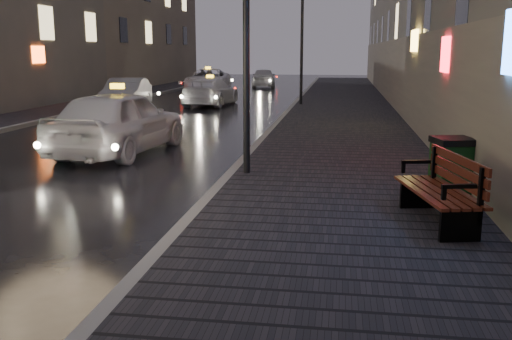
# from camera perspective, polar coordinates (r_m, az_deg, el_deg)

# --- Properties ---
(ground) EXTENTS (120.00, 120.00, 0.00)m
(ground) POSITION_cam_1_polar(r_m,az_deg,el_deg) (7.33, -23.86, -10.69)
(ground) COLOR black
(ground) RESTS_ON ground
(sidewalk) EXTENTS (4.60, 58.00, 0.15)m
(sidewalk) POSITION_cam_1_polar(r_m,az_deg,el_deg) (26.80, 8.75, 6.13)
(sidewalk) COLOR black
(sidewalk) RESTS_ON ground
(curb) EXTENTS (0.20, 58.00, 0.15)m
(curb) POSITION_cam_1_polar(r_m,az_deg,el_deg) (26.90, 3.60, 6.26)
(curb) COLOR slate
(curb) RESTS_ON ground
(sidewalk_far) EXTENTS (2.40, 58.00, 0.15)m
(sidewalk_far) POSITION_cam_1_polar(r_m,az_deg,el_deg) (29.57, -16.63, 6.30)
(sidewalk_far) COLOR black
(sidewalk_far) RESTS_ON ground
(curb_far) EXTENTS (0.20, 58.00, 0.15)m
(curb_far) POSITION_cam_1_polar(r_m,az_deg,el_deg) (29.04, -14.29, 6.34)
(curb_far) COLOR slate
(curb_far) RESTS_ON ground
(building_far_c) EXTENTS (6.00, 22.00, 11.00)m
(building_far_c) POSITION_cam_1_polar(r_m,az_deg,el_deg) (47.98, -13.08, 14.92)
(building_far_c) COLOR #6B6051
(building_far_c) RESTS_ON ground
(lamp_near) EXTENTS (0.36, 0.36, 5.28)m
(lamp_near) POSITION_cam_1_polar(r_m,az_deg,el_deg) (11.86, -0.99, 15.74)
(lamp_near) COLOR black
(lamp_near) RESTS_ON sidewalk
(lamp_far) EXTENTS (0.36, 0.36, 5.28)m
(lamp_far) POSITION_cam_1_polar(r_m,az_deg,el_deg) (27.75, 4.62, 13.48)
(lamp_far) COLOR black
(lamp_far) RESTS_ON sidewalk
(bench) EXTENTS (1.12, 2.14, 1.04)m
(bench) POSITION_cam_1_polar(r_m,az_deg,el_deg) (8.90, 18.23, -1.82)
(bench) COLOR black
(bench) RESTS_ON sidewalk
(trash_bin) EXTENTS (0.80, 0.80, 1.01)m
(trash_bin) POSITION_cam_1_polar(r_m,az_deg,el_deg) (10.86, 18.99, 0.48)
(trash_bin) COLOR black
(trash_bin) RESTS_ON sidewalk
(taxi_near) EXTENTS (2.50, 5.20, 1.71)m
(taxi_near) POSITION_cam_1_polar(r_m,az_deg,el_deg) (15.46, -13.53, 4.73)
(taxi_near) COLOR silver
(taxi_near) RESTS_ON ground
(car_left_mid) EXTENTS (2.12, 4.58, 1.46)m
(car_left_mid) POSITION_cam_1_polar(r_m,az_deg,el_deg) (26.88, -12.86, 7.39)
(car_left_mid) COLOR gray
(car_left_mid) RESTS_ON ground
(taxi_mid) EXTENTS (2.21, 4.86, 1.38)m
(taxi_mid) POSITION_cam_1_polar(r_m,az_deg,el_deg) (28.60, -4.59, 7.82)
(taxi_mid) COLOR white
(taxi_mid) RESTS_ON ground
(taxi_far) EXTENTS (2.79, 5.53, 1.50)m
(taxi_far) POSITION_cam_1_polar(r_m,az_deg,el_deg) (38.70, -4.80, 8.95)
(taxi_far) COLOR silver
(taxi_far) RESTS_ON ground
(car_far) EXTENTS (2.21, 4.37, 1.43)m
(car_far) POSITION_cam_1_polar(r_m,az_deg,el_deg) (42.73, 0.76, 9.21)
(car_far) COLOR #AAAAB3
(car_far) RESTS_ON ground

